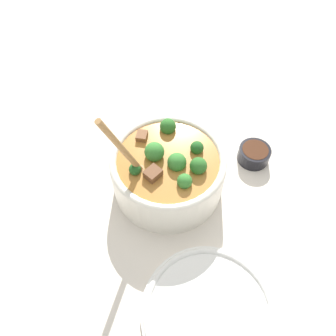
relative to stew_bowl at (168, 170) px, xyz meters
The scene contains 4 objects.
ground_plane 0.06m from the stew_bowl, 63.66° to the right, with size 4.00×4.00×0.00m, color silver.
stew_bowl is the anchor object (origin of this frame).
condiment_bowl 0.22m from the stew_bowl, 75.48° to the right, with size 0.08×0.08×0.04m.
empty_plate 0.29m from the stew_bowl, behind, with size 0.25×0.25×0.02m.
Camera 1 is at (-0.40, 0.04, 0.64)m, focal length 35.00 mm.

